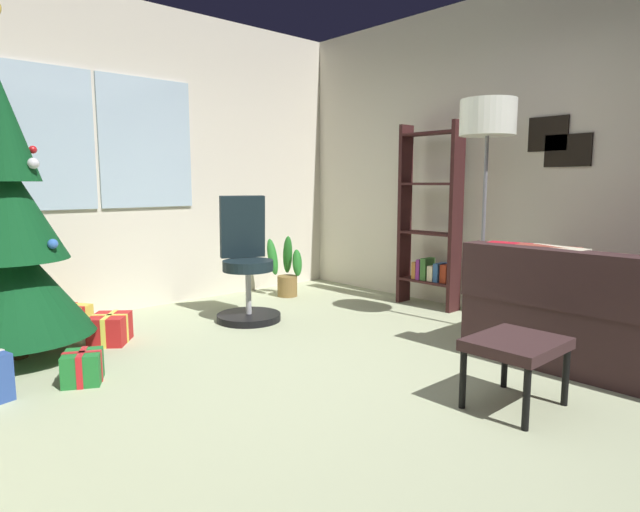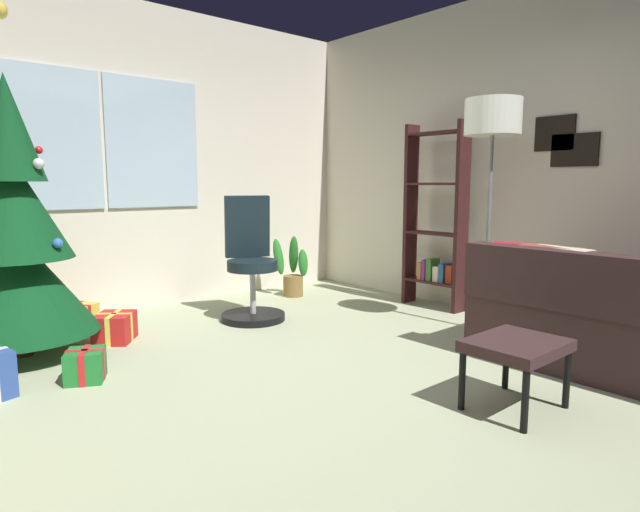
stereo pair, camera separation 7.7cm
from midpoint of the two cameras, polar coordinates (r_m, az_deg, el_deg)
name	(u,v)px [view 2 (the right image)]	position (r m, az deg, el deg)	size (l,w,h in m)	color
ground_plane	(345,399)	(3.24, 3.38, -15.00)	(4.68, 5.60, 0.10)	#ABB48D
wall_back_with_windows	(138,158)	(5.40, -18.54, 9.91)	(4.68, 0.12, 2.87)	silver
wall_right_with_frames	(553,155)	(4.96, 24.06, 9.79)	(0.12, 5.60, 2.87)	silver
footstool	(516,350)	(3.07, 20.94, -9.34)	(0.50, 0.42, 0.38)	#372323
holiday_tree	(16,243)	(4.18, -29.31, 1.22)	(1.03, 1.03, 2.38)	#4C331E
gift_box_red	(115,327)	(4.39, -20.64, -7.17)	(0.39, 0.40, 0.22)	red
gift_box_green	(85,366)	(3.61, -23.25, -10.72)	(0.29, 0.30, 0.20)	#1E722D
gift_box_gold	(72,316)	(4.94, -24.58, -5.85)	(0.41, 0.43, 0.20)	gold
office_chair	(251,271)	(4.75, -6.93, -1.59)	(0.56, 0.58, 1.09)	black
bookshelf	(436,226)	(5.25, 12.67, 3.11)	(0.18, 0.64, 1.77)	#371818
floor_lamp	(493,129)	(4.51, 18.45, 12.76)	(0.44, 0.44, 1.86)	slate
potted_plant	(292,271)	(5.72, -2.65, -1.59)	(0.31, 0.45, 0.66)	olive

